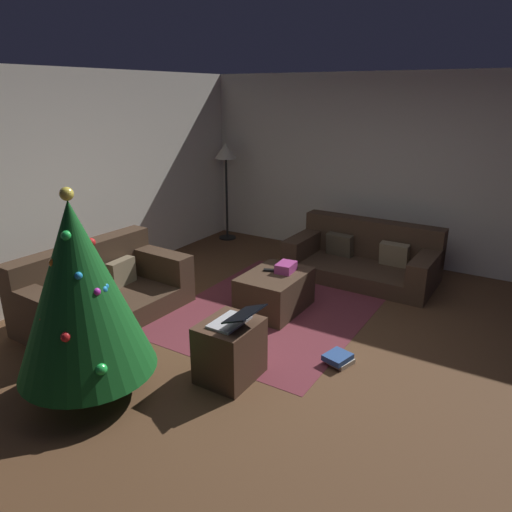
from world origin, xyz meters
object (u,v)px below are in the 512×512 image
couch_left (100,291)px  laptop (235,319)px  gift_box (286,267)px  side_table (230,350)px  couch_right (364,257)px  tv_remote (271,270)px  ottoman (275,292)px  christmas_tree (79,289)px  book_stack (339,359)px  corner_lamp (226,158)px

couch_left → laptop: (-0.24, -1.95, 0.28)m
gift_box → side_table: 1.53m
couch_right → tv_remote: couch_right is taller
ottoman → gift_box: size_ratio=3.32×
tv_remote → couch_left: bearing=104.8°
tv_remote → laptop: 1.49m
laptop → christmas_tree: bearing=131.2°
christmas_tree → laptop: size_ratio=4.45×
laptop → book_stack: bearing=-44.0°
couch_left → ottoman: 1.92m
christmas_tree → gift_box: bearing=-14.0°
tv_remote → laptop: laptop is taller
couch_left → gift_box: bearing=129.9°
tv_remote → christmas_tree: bearing=145.7°
side_table → book_stack: side_table is taller
ottoman → couch_left: bearing=125.8°
couch_left → christmas_tree: bearing=48.3°
ottoman → couch_right: bearing=-18.0°
tv_remote → side_table: 1.48m
gift_box → tv_remote: (-0.08, 0.15, -0.04)m
christmas_tree → tv_remote: bearing=-10.8°
christmas_tree → side_table: size_ratio=3.28×
ottoman → book_stack: size_ratio=2.97×
tv_remote → book_stack: (-0.72, -1.14, -0.39)m
couch_left → laptop: size_ratio=4.67×
couch_right → corner_lamp: corner_lamp is taller
ottoman → laptop: bearing=-163.8°
laptop → book_stack: laptop is taller
gift_box → christmas_tree: (-2.27, 0.57, 0.44)m
laptop → tv_remote: bearing=18.7°
side_table → corner_lamp: corner_lamp is taller
couch_left → ottoman: size_ratio=2.15×
couch_left → couch_right: size_ratio=0.95×
ottoman → side_table: size_ratio=1.60×
side_table → book_stack: size_ratio=1.85×
couch_right → laptop: 2.91m
couch_left → corner_lamp: corner_lamp is taller
ottoman → corner_lamp: bearing=46.0°
gift_box → laptop: (-1.49, -0.33, 0.09)m
gift_box → laptop: laptop is taller
ottoman → side_table: 1.41m
christmas_tree → couch_right: bearing=-15.1°
christmas_tree → corner_lamp: bearing=20.5°
laptop → ottoman: bearing=16.2°
couch_left → gift_box: couch_left is taller
side_table → corner_lamp: size_ratio=0.33×
gift_box → tv_remote: gift_box is taller
laptop → book_stack: size_ratio=1.36×
christmas_tree → laptop: bearing=-48.8°
ottoman → book_stack: 1.27m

